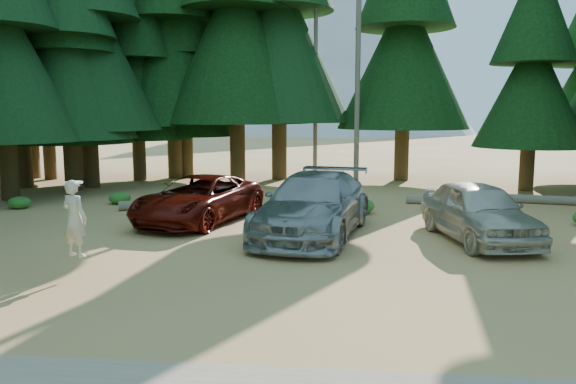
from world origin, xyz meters
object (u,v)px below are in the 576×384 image
Objects in this scene: silver_minivan_center at (314,205)px; silver_minivan_right at (478,211)px; log_mid at (453,201)px; frisbee_player at (74,218)px; log_left at (188,204)px; red_pickup at (199,199)px; log_right at (534,199)px.

silver_minivan_center is 4.41m from silver_minivan_right.
frisbee_player is at bearing -124.93° from log_mid.
silver_minivan_center is 1.28× the size of silver_minivan_right.
log_left is at bearing -70.79° from frisbee_player.
silver_minivan_right is at bearing 3.27° from red_pickup.
frisbee_player reaches higher than red_pickup.
red_pickup is 8.30m from silver_minivan_right.
frisbee_player reaches higher than silver_minivan_center.
log_mid is at bearing 73.90° from silver_minivan_right.
silver_minivan_right is 5.90m from log_mid.
log_left is (-4.73, 4.08, -0.70)m from silver_minivan_center.
silver_minivan_center is 3.65× the size of frisbee_player.
log_right is (3.10, 0.69, 0.02)m from log_mid.
silver_minivan_center is 1.75× the size of log_mid.
silver_minivan_right is 0.92× the size of log_right.
log_mid is 3.18m from log_right.
log_left is at bearing 150.40° from silver_minivan_center.
red_pickup is at bearing -81.08° from frisbee_player.
log_right is (12.81, 10.58, -1.05)m from frisbee_player.
log_mid is (9.71, 9.89, -1.07)m from frisbee_player.
frisbee_player is at bearing -108.65° from log_left.
red_pickup is at bearing -145.50° from log_mid.
log_left reaches higher than log_right.
log_left is 0.93× the size of log_right.
silver_minivan_right reaches higher than red_pickup.
frisbee_player reaches higher than log_left.
silver_minivan_center is at bearing -118.89° from frisbee_player.
silver_minivan_right is at bearing -136.44° from frisbee_player.
silver_minivan_center reaches higher than red_pickup.
frisbee_player is at bearing -127.60° from silver_minivan_center.
silver_minivan_center reaches higher than log_left.
silver_minivan_right is at bearing -42.98° from log_left.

